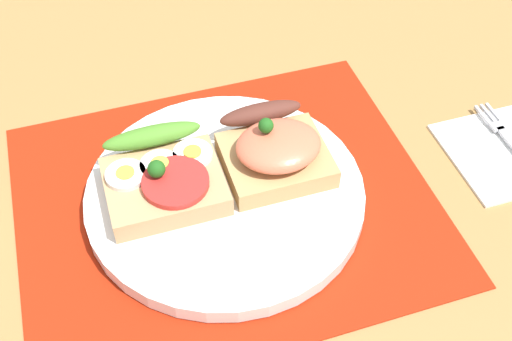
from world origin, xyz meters
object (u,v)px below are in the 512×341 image
at_px(sandwich_egg_tomato, 163,177).
at_px(fork, 512,143).
at_px(sandwich_salmon, 275,150).
at_px(plate, 225,194).
at_px(napkin, 506,151).

relative_size(sandwich_egg_tomato, fork, 0.82).
bearing_deg(sandwich_salmon, fork, -8.06).
distance_m(plate, sandwich_egg_tomato, 0.06).
bearing_deg(plate, sandwich_salmon, 14.93).
height_order(napkin, fork, fork).
xyz_separation_m(plate, sandwich_egg_tomato, (-0.05, 0.02, 0.02)).
xyz_separation_m(sandwich_salmon, napkin, (0.23, -0.04, -0.04)).
distance_m(sandwich_egg_tomato, napkin, 0.34).
bearing_deg(sandwich_egg_tomato, napkin, -6.92).
xyz_separation_m(sandwich_egg_tomato, sandwich_salmon, (0.11, -0.00, 0.01)).
distance_m(plate, napkin, 0.29).
bearing_deg(plate, napkin, -4.86).
relative_size(sandwich_salmon, fork, 0.77).
distance_m(plate, sandwich_salmon, 0.06).
xyz_separation_m(sandwich_egg_tomato, fork, (0.35, -0.04, -0.03)).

